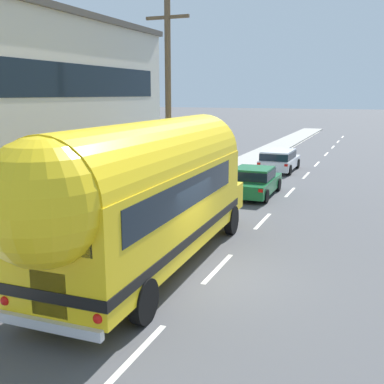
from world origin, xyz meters
name	(u,v)px	position (x,y,z in m)	size (l,w,h in m)	color
ground_plane	(210,277)	(0.00, 0.00, 0.00)	(300.00, 300.00, 0.00)	#4C4C4F
lane_markings	(249,185)	(-2.40, 12.79, 0.00)	(3.54, 80.00, 0.01)	silver
sidewalk_slab	(190,190)	(-4.68, 10.00, 0.07)	(2.53, 90.00, 0.15)	#9E9B93
utility_pole	(168,104)	(-3.98, 6.01, 4.42)	(1.80, 0.24, 8.50)	brown
painted_bus	(144,192)	(-1.68, -0.47, 2.30)	(2.82, 11.43, 4.12)	yellow
car_lead	(254,181)	(-1.52, 10.39, 0.73)	(2.04, 4.32, 1.37)	#196633
car_second	(279,159)	(-1.86, 17.95, 0.78)	(2.03, 4.27, 1.37)	white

